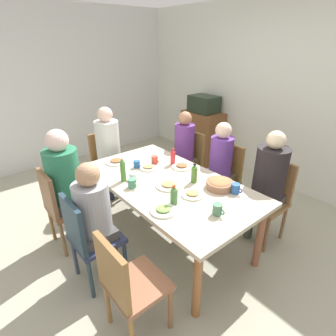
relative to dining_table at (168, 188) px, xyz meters
name	(u,v)px	position (x,y,z in m)	size (l,w,h in m)	color
ground_plane	(168,238)	(0.00, 0.00, -0.66)	(7.01, 7.01, 0.00)	#A4A28D
wall_back	(289,98)	(0.00, 2.21, 0.64)	(6.08, 0.12, 2.60)	silver
wall_left	(56,88)	(-2.98, 0.00, 0.64)	(0.12, 4.55, 2.60)	silver
dining_table	(168,188)	(0.00, 0.00, 0.00)	(1.91, 1.04, 0.74)	#C1B299
chair_0	(188,159)	(-0.64, 0.90, -0.15)	(0.40, 0.40, 0.90)	olive
person_0	(184,148)	(-0.64, 0.81, 0.04)	(0.30, 0.30, 1.21)	brown
chair_1	(223,175)	(0.00, 0.90, -0.15)	(0.40, 0.40, 0.90)	brown
person_1	(220,163)	(0.00, 0.81, 0.04)	(0.30, 0.30, 1.20)	brown
chair_2	(269,196)	(0.64, 0.90, -0.15)	(0.40, 0.40, 0.90)	olive
person_2	(269,179)	(0.64, 0.81, 0.09)	(0.32, 0.32, 1.26)	#36353A
chair_3	(61,205)	(-0.64, -0.90, -0.15)	(0.40, 0.40, 0.90)	brown
person_3	(65,179)	(-0.64, -0.81, 0.11)	(0.33, 0.33, 1.30)	#47473B
chair_4	(88,236)	(0.00, -0.90, -0.15)	(0.40, 0.40, 0.90)	#2A304F
person_4	(95,214)	(0.00, -0.81, 0.04)	(0.30, 0.30, 1.18)	#3F4138
chair_5	(127,283)	(0.64, -0.90, -0.15)	(0.40, 0.40, 0.90)	brown
chair_6	(107,161)	(-1.34, 0.00, -0.15)	(0.40, 0.40, 0.90)	olive
person_6	(108,146)	(-1.25, 0.00, 0.10)	(0.31, 0.31, 1.28)	#2A3B44
plate_0	(192,194)	(0.36, 0.00, 0.09)	(0.21, 0.21, 0.04)	white
plate_1	(168,185)	(0.08, -0.06, 0.09)	(0.25, 0.25, 0.04)	silver
plate_2	(148,167)	(-0.37, 0.02, 0.09)	(0.20, 0.20, 0.04)	silver
plate_3	(116,161)	(-0.75, -0.17, 0.09)	(0.26, 0.26, 0.04)	white
plate_4	(164,210)	(0.38, -0.37, 0.09)	(0.23, 0.23, 0.04)	white
plate_5	(182,166)	(-0.16, 0.33, 0.09)	(0.23, 0.23, 0.04)	white
bowl_0	(220,184)	(0.42, 0.30, 0.12)	(0.26, 0.26, 0.09)	#8E6248
cup_0	(236,188)	(0.58, 0.34, 0.12)	(0.12, 0.08, 0.09)	#2C5BA0
cup_1	(134,176)	(-0.26, -0.24, 0.11)	(0.12, 0.09, 0.08)	white
cup_2	(155,160)	(-0.43, 0.16, 0.12)	(0.11, 0.07, 0.09)	#D24A3A
cup_3	(137,164)	(-0.47, -0.06, 0.11)	(0.11, 0.07, 0.08)	#2B5A9F
cup_4	(132,183)	(-0.13, -0.34, 0.12)	(0.12, 0.08, 0.09)	#4A8B6B
cup_5	(218,209)	(0.70, -0.05, 0.12)	(0.11, 0.08, 0.10)	#4F8361
bottle_0	(173,157)	(-0.29, 0.31, 0.16)	(0.06, 0.06, 0.19)	red
bottle_1	(194,174)	(0.18, 0.19, 0.17)	(0.06, 0.06, 0.20)	#4C7B2E
bottle_2	(174,196)	(0.35, -0.23, 0.16)	(0.06, 0.06, 0.19)	#467D3F
bottle_3	(123,170)	(-0.30, -0.34, 0.20)	(0.05, 0.05, 0.26)	#4A8736
side_cabinet	(202,136)	(-1.33, 1.91, -0.21)	(0.70, 0.44, 0.90)	brown
microwave	(204,104)	(-1.33, 1.91, 0.38)	(0.48, 0.36, 0.28)	#202D1E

